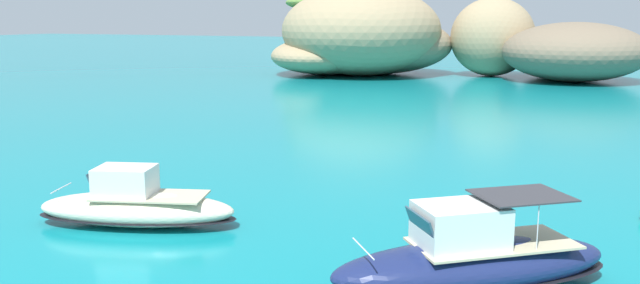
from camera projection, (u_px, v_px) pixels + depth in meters
name	position (u px, v px, depth m)	size (l,w,h in m)	color
islet_large	(360.00, 36.00, 80.67)	(25.77, 26.49, 10.45)	#9E8966
islet_small	(548.00, 48.00, 74.34)	(26.47, 24.02, 9.06)	#756651
motorboat_navy	(471.00, 260.00, 17.00)	(7.47, 6.58, 2.41)	navy
motorboat_cream	(135.00, 206.00, 22.23)	(7.07, 3.95, 2.00)	beige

